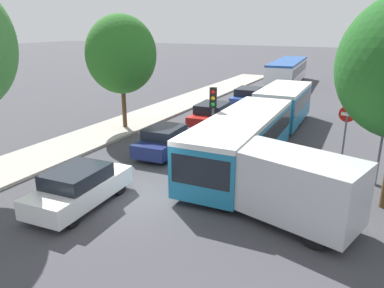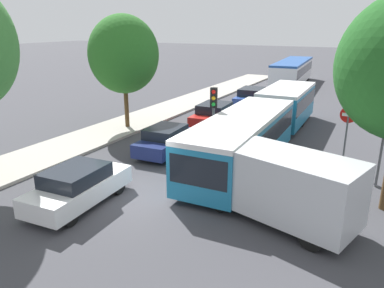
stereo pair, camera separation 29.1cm
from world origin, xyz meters
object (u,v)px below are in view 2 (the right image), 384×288
traffic_light (214,108)px  queued_car_white (78,186)px  queued_car_navy (166,140)px  white_van (284,186)px  articulated_bus (264,121)px  city_bus_rear (292,71)px  queued_car_blue (252,97)px  queued_car_red (215,115)px  no_entry_sign (347,128)px  tree_left_mid (124,54)px

traffic_light → queued_car_white: bearing=-38.8°
queued_car_navy → white_van: (6.82, -3.95, 0.55)m
articulated_bus → city_bus_rear: 21.90m
queued_car_blue → city_bus_rear: bearing=-3.4°
queued_car_red → traffic_light: 6.21m
queued_car_white → traffic_light: traffic_light is taller
queued_car_white → no_entry_sign: size_ratio=1.47×
city_bus_rear → articulated_bus: bearing=-174.4°
traffic_light → tree_left_mid: size_ratio=0.51×
articulated_bus → no_entry_sign: (4.06, -1.49, 0.51)m
traffic_light → no_entry_sign: size_ratio=1.21×
tree_left_mid → queued_car_red: bearing=32.8°
queued_car_blue → traffic_light: (2.33, -12.03, 1.76)m
no_entry_sign → articulated_bus: bearing=-110.1°
queued_car_navy → tree_left_mid: (-4.52, 2.79, 3.74)m
white_van → queued_car_blue: bearing=-51.8°
articulated_bus → queued_car_navy: 5.10m
queued_car_white → queued_car_red: size_ratio=0.96×
white_van → queued_car_white: bearing=34.0°
queued_car_navy → no_entry_sign: no_entry_sign is taller
no_entry_sign → city_bus_rear: bearing=-161.2°
articulated_bus → no_entry_sign: size_ratio=5.69×
queued_car_navy → no_entry_sign: bearing=-81.0°
queued_car_white → queued_car_blue: queued_car_blue is taller
queued_car_white → tree_left_mid: 10.77m
city_bus_rear → no_entry_sign: size_ratio=4.15×
queued_car_red → traffic_light: traffic_light is taller
queued_car_navy → traffic_light: 3.02m
city_bus_rear → traffic_light: bearing=-179.0°
traffic_light → no_entry_sign: (5.54, 1.50, -0.62)m
queued_car_blue → articulated_bus: bearing=-160.6°
city_bus_rear → tree_left_mid: 22.69m
city_bus_rear → traffic_light: (2.32, -24.56, 1.06)m
queued_car_white → no_entry_sign: bearing=-47.9°
queued_car_white → queued_car_red: bearing=-2.4°
articulated_bus → queued_car_blue: articulated_bus is taller
articulated_bus → no_entry_sign: bearing=68.2°
no_entry_sign → queued_car_white: bearing=-44.5°
articulated_bus → queued_car_red: (-3.89, 2.47, -0.62)m
articulated_bus → traffic_light: 3.52m
white_van → tree_left_mid: (-11.34, 6.74, 3.18)m
articulated_bus → queued_car_red: bearing=-124.1°
queued_car_navy → queued_car_blue: 12.28m
articulated_bus → traffic_light: bearing=-28.1°
queued_car_red → tree_left_mid: (-4.51, -2.91, 3.68)m
queued_car_white → queued_car_navy: 6.15m
queued_car_red → tree_left_mid: bearing=119.5°
articulated_bus → white_van: size_ratio=3.00×
queued_car_navy → no_entry_sign: size_ratio=1.42×
city_bus_rear → white_van: (6.74, -28.76, -0.20)m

